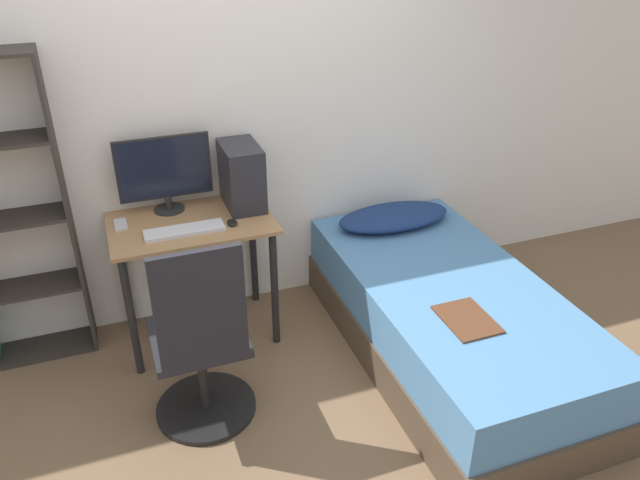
{
  "coord_description": "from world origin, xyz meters",
  "views": [
    {
      "loc": [
        -0.69,
        -2.12,
        2.38
      ],
      "look_at": [
        0.34,
        0.65,
        0.75
      ],
      "focal_mm": 35.0,
      "sensor_mm": 36.0,
      "label": 1
    }
  ],
  "objects": [
    {
      "name": "ground_plane",
      "position": [
        0.0,
        0.0,
        0.0
      ],
      "size": [
        14.0,
        14.0,
        0.0
      ],
      "primitive_type": "plane",
      "color": "brown"
    },
    {
      "name": "wall_back",
      "position": [
        0.0,
        1.37,
        1.25
      ],
      "size": [
        8.0,
        0.05,
        2.5
      ],
      "color": "silver",
      "rests_on": "ground_plane"
    },
    {
      "name": "desk",
      "position": [
        -0.29,
        1.06,
        0.64
      ],
      "size": [
        0.91,
        0.58,
        0.78
      ],
      "color": "#997047",
      "rests_on": "ground_plane"
    },
    {
      "name": "office_chair",
      "position": [
        -0.4,
        0.32,
        0.42
      ],
      "size": [
        0.52,
        0.52,
        1.08
      ],
      "color": "black",
      "rests_on": "ground_plane"
    },
    {
      "name": "bed",
      "position": [
        1.01,
        0.34,
        0.25
      ],
      "size": [
        0.99,
        2.01,
        0.51
      ],
      "color": "#4C3D2D",
      "rests_on": "ground_plane"
    },
    {
      "name": "pillow",
      "position": [
        1.01,
        1.09,
        0.57
      ],
      "size": [
        0.75,
        0.36,
        0.11
      ],
      "color": "navy",
      "rests_on": "bed"
    },
    {
      "name": "magazine",
      "position": [
        0.89,
        0.01,
        0.52
      ],
      "size": [
        0.24,
        0.32,
        0.01
      ],
      "color": "#56331E",
      "rests_on": "bed"
    },
    {
      "name": "monitor",
      "position": [
        -0.38,
        1.25,
        1.02
      ],
      "size": [
        0.53,
        0.18,
        0.45
      ],
      "color": "black",
      "rests_on": "desk"
    },
    {
      "name": "keyboard",
      "position": [
        -0.35,
        0.94,
        0.79
      ],
      "size": [
        0.43,
        0.13,
        0.02
      ],
      "color": "silver",
      "rests_on": "desk"
    },
    {
      "name": "pc_tower",
      "position": [
        0.04,
        1.16,
        0.97
      ],
      "size": [
        0.21,
        0.34,
        0.37
      ],
      "color": "#232328",
      "rests_on": "desk"
    },
    {
      "name": "mouse",
      "position": [
        -0.08,
        0.94,
        0.79
      ],
      "size": [
        0.06,
        0.09,
        0.02
      ],
      "color": "black",
      "rests_on": "desk"
    },
    {
      "name": "phone",
      "position": [
        -0.66,
        1.15,
        0.78
      ],
      "size": [
        0.07,
        0.14,
        0.01
      ],
      "color": "#B7B7BC",
      "rests_on": "desk"
    }
  ]
}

